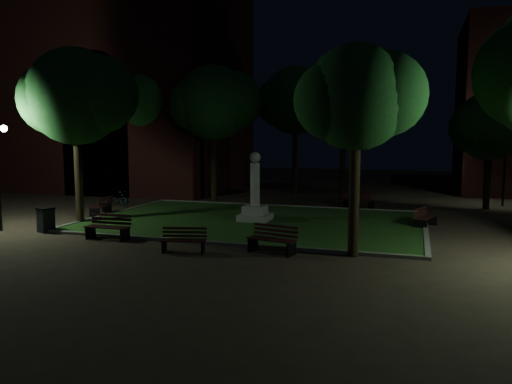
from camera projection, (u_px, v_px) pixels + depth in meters
ground at (241, 230)px, 21.51m from camera, size 80.00×80.00×0.00m
lawn at (255, 221)px, 23.40m from camera, size 15.00×10.00×0.08m
lawn_kerb at (255, 221)px, 23.40m from camera, size 15.40×10.40×0.12m
monument at (255, 202)px, 23.29m from camera, size 1.40×1.40×3.20m
building_main at (107, 92)px, 38.53m from camera, size 20.00×12.00×15.00m
tree_west at (77, 97)px, 22.40m from camera, size 5.37×4.38×7.98m
tree_north_wl at (215, 103)px, 30.44m from camera, size 5.67×4.63×8.32m
tree_north_er at (345, 99)px, 30.50m from camera, size 5.41×4.42×8.49m
tree_ne at (492, 126)px, 27.10m from camera, size 4.60×3.76×6.44m
tree_se at (359, 98)px, 16.18m from camera, size 4.25×3.47×7.01m
tree_nw at (154, 102)px, 32.74m from camera, size 5.57×4.54×8.50m
tree_far_north at (297, 101)px, 33.79m from camera, size 5.63×4.60×8.69m
lamppost_nw at (104, 147)px, 33.49m from camera, size 1.18×0.28×4.65m
lamppost_ne at (505, 153)px, 28.40m from camera, size 1.18×0.28×4.30m
bench_near_left at (184, 241)px, 17.31m from camera, size 1.65×0.91×0.86m
bench_near_right at (273, 240)px, 17.22m from camera, size 1.84×0.99×0.96m
bench_west_near at (108, 228)px, 19.50m from camera, size 1.78×0.66×0.97m
bench_left_side at (102, 207)px, 25.56m from camera, size 0.79×1.63×0.86m
bench_right_side at (425, 218)px, 22.05m from camera, size 1.03×1.68×0.87m
bench_far_side at (358, 201)px, 27.56m from camera, size 1.87×1.18×0.97m
trash_bin at (46, 220)px, 20.92m from camera, size 0.79×0.79×1.04m
bicycle at (116, 198)px, 28.73m from camera, size 1.62×0.58×0.85m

